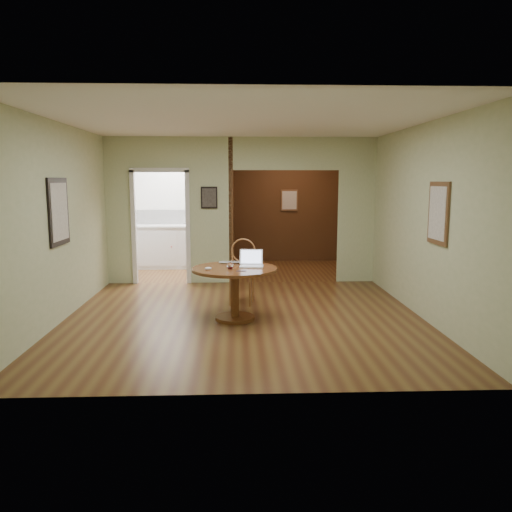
{
  "coord_description": "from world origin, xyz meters",
  "views": [
    {
      "loc": [
        -0.11,
        -6.78,
        1.92
      ],
      "look_at": [
        0.16,
        -0.2,
        0.92
      ],
      "focal_mm": 35.0,
      "sensor_mm": 36.0,
      "label": 1
    }
  ],
  "objects_px": {
    "dining_table": "(235,281)",
    "closed_laptop": "(230,263)",
    "chair": "(242,268)",
    "open_laptop": "(251,262)"
  },
  "relations": [
    {
      "from": "chair",
      "to": "open_laptop",
      "type": "height_order",
      "value": "chair"
    },
    {
      "from": "dining_table",
      "to": "chair",
      "type": "relative_size",
      "value": 1.16
    },
    {
      "from": "chair",
      "to": "open_laptop",
      "type": "bearing_deg",
      "value": -71.36
    },
    {
      "from": "open_laptop",
      "to": "dining_table",
      "type": "bearing_deg",
      "value": -147.3
    },
    {
      "from": "dining_table",
      "to": "closed_laptop",
      "type": "bearing_deg",
      "value": 101.33
    },
    {
      "from": "dining_table",
      "to": "open_laptop",
      "type": "height_order",
      "value": "open_laptop"
    },
    {
      "from": "dining_table",
      "to": "chair",
      "type": "height_order",
      "value": "chair"
    },
    {
      "from": "dining_table",
      "to": "closed_laptop",
      "type": "xyz_separation_m",
      "value": [
        -0.06,
        0.31,
        0.2
      ]
    },
    {
      "from": "dining_table",
      "to": "open_laptop",
      "type": "bearing_deg",
      "value": 26.28
    },
    {
      "from": "chair",
      "to": "open_laptop",
      "type": "relative_size",
      "value": 2.93
    }
  ]
}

